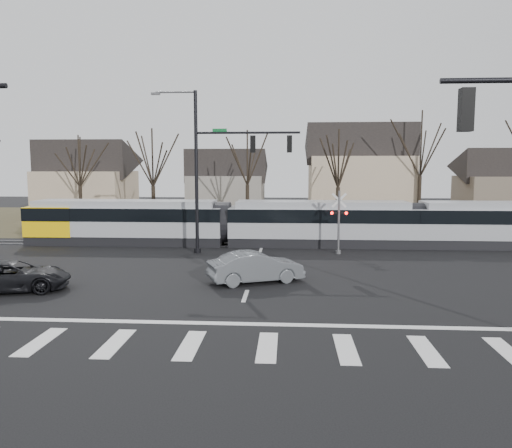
# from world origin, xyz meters

# --- Properties ---
(ground) EXTENTS (140.00, 140.00, 0.00)m
(ground) POSITION_xyz_m (0.00, 0.00, 0.00)
(ground) COLOR black
(grass_verge) EXTENTS (140.00, 28.00, 0.01)m
(grass_verge) POSITION_xyz_m (0.00, 32.00, 0.01)
(grass_verge) COLOR #38331E
(grass_verge) RESTS_ON ground
(crosswalk) EXTENTS (27.00, 2.60, 0.01)m
(crosswalk) POSITION_xyz_m (0.00, -4.00, 0.01)
(crosswalk) COLOR silver
(crosswalk) RESTS_ON ground
(stop_line) EXTENTS (28.00, 0.35, 0.01)m
(stop_line) POSITION_xyz_m (0.00, -1.80, 0.01)
(stop_line) COLOR silver
(stop_line) RESTS_ON ground
(lane_dashes) EXTENTS (0.18, 30.00, 0.01)m
(lane_dashes) POSITION_xyz_m (0.00, 16.00, 0.01)
(lane_dashes) COLOR silver
(lane_dashes) RESTS_ON ground
(rail_pair) EXTENTS (90.00, 1.52, 0.06)m
(rail_pair) POSITION_xyz_m (0.00, 15.80, 0.03)
(rail_pair) COLOR #59595E
(rail_pair) RESTS_ON ground
(tram) EXTENTS (41.07, 3.05, 3.11)m
(tram) POSITION_xyz_m (3.92, 16.00, 1.70)
(tram) COLOR gray
(tram) RESTS_ON ground
(sedan) EXTENTS (4.84, 5.66, 1.49)m
(sedan) POSITION_xyz_m (0.28, 4.55, 0.74)
(sedan) COLOR #55595D
(sedan) RESTS_ON ground
(suv) EXTENTS (4.76, 6.02, 1.35)m
(suv) POSITION_xyz_m (-10.40, 2.19, 0.68)
(suv) COLOR black
(suv) RESTS_ON ground
(signal_pole_far) EXTENTS (9.28, 0.44, 10.20)m
(signal_pole_far) POSITION_xyz_m (-2.41, 12.50, 5.70)
(signal_pole_far) COLOR black
(signal_pole_far) RESTS_ON ground
(rail_crossing_signal) EXTENTS (1.08, 0.36, 4.00)m
(rail_crossing_signal) POSITION_xyz_m (5.00, 12.79, 1.89)
(rail_crossing_signal) COLOR #59595B
(rail_crossing_signal) RESTS_ON ground
(tree_row) EXTENTS (59.20, 7.20, 10.00)m
(tree_row) POSITION_xyz_m (2.00, 26.00, 5.00)
(tree_row) COLOR black
(tree_row) RESTS_ON ground
(house_a) EXTENTS (9.72, 8.64, 8.60)m
(house_a) POSITION_xyz_m (-20.00, 34.00, 4.46)
(house_a) COLOR tan
(house_a) RESTS_ON ground
(house_b) EXTENTS (8.64, 7.56, 7.65)m
(house_b) POSITION_xyz_m (-5.00, 36.00, 3.97)
(house_b) COLOR slate
(house_b) RESTS_ON ground
(house_c) EXTENTS (10.80, 8.64, 10.10)m
(house_c) POSITION_xyz_m (9.00, 33.00, 5.23)
(house_c) COLOR tan
(house_c) RESTS_ON ground
(house_d) EXTENTS (8.64, 7.56, 7.65)m
(house_d) POSITION_xyz_m (24.00, 35.00, 3.97)
(house_d) COLOR brown
(house_d) RESTS_ON ground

